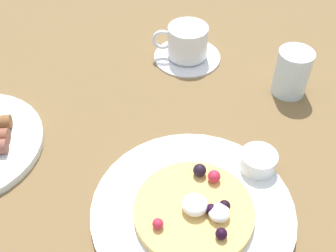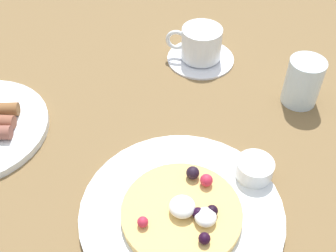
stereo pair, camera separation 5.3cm
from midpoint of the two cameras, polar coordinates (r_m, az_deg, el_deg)
ground_plane at (r=0.68m, az=-4.35°, el=-4.92°), size 2.10×1.44×0.03m
pancake_plate at (r=0.59m, az=0.79°, el=-11.53°), size 0.28×0.28×0.01m
pancake_with_berries at (r=0.57m, az=1.06°, el=-11.46°), size 0.16×0.16×0.03m
syrup_ramekin at (r=0.63m, az=9.85°, el=-4.77°), size 0.05×0.05×0.03m
coffee_saucer at (r=0.85m, az=0.83°, el=9.43°), size 0.13×0.13×0.01m
coffee_cup at (r=0.83m, az=0.74°, el=11.46°), size 0.10×0.08×0.06m
water_glass at (r=0.77m, az=14.65°, el=7.00°), size 0.06×0.06×0.09m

